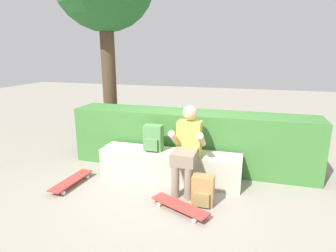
{
  "coord_description": "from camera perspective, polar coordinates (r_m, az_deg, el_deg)",
  "views": [
    {
      "loc": [
        1.11,
        -3.68,
        1.95
      ],
      "look_at": [
        -0.05,
        0.36,
        0.84
      ],
      "focal_mm": 30.3,
      "sensor_mm": 36.0,
      "label": 1
    }
  ],
  "objects": [
    {
      "name": "skateboard_near_person",
      "position": [
        3.69,
        2.37,
        -15.77
      ],
      "size": [
        0.81,
        0.52,
        0.09
      ],
      "color": "#BC3833",
      "rests_on": "ground"
    },
    {
      "name": "skateboard_beside_bench",
      "position": [
        4.56,
        -18.85,
        -10.36
      ],
      "size": [
        0.25,
        0.81,
        0.09
      ],
      "color": "#BC3833",
      "rests_on": "ground"
    },
    {
      "name": "hedge_row",
      "position": [
        4.88,
        4.63,
        -2.73
      ],
      "size": [
        4.09,
        0.64,
        0.97
      ],
      "color": "#3D7533",
      "rests_on": "ground"
    },
    {
      "name": "person_skater",
      "position": [
        4.03,
        3.89,
        -3.95
      ],
      "size": [
        0.49,
        0.62,
        1.21
      ],
      "color": "gold",
      "rests_on": "ground"
    },
    {
      "name": "backpack_on_bench",
      "position": [
        4.37,
        -2.98,
        -2.49
      ],
      "size": [
        0.28,
        0.23,
        0.4
      ],
      "color": "#51894C",
      "rests_on": "bench_main"
    },
    {
      "name": "backpack_on_ground",
      "position": [
        3.8,
        7.03,
        -12.83
      ],
      "size": [
        0.28,
        0.23,
        0.4
      ],
      "color": "#A37A47",
      "rests_on": "ground"
    },
    {
      "name": "ground_plane",
      "position": [
        4.31,
        -0.65,
        -12.07
      ],
      "size": [
        24.0,
        24.0,
        0.0
      ],
      "primitive_type": "plane",
      "color": "gray"
    },
    {
      "name": "bench_main",
      "position": [
        4.45,
        0.34,
        -7.94
      ],
      "size": [
        2.18,
        0.45,
        0.46
      ],
      "color": "#B3AF9D",
      "rests_on": "ground"
    }
  ]
}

